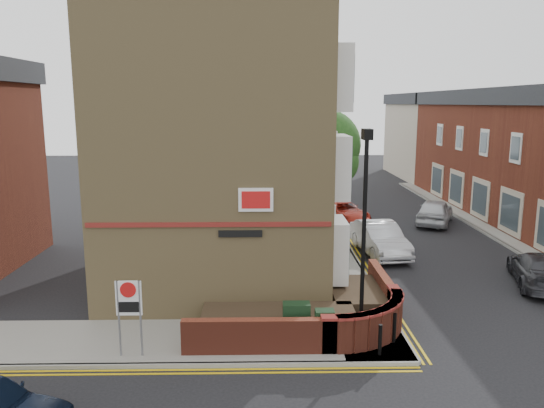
{
  "coord_description": "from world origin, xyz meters",
  "views": [
    {
      "loc": [
        -1.31,
        -13.44,
        7.11
      ],
      "look_at": [
        -0.97,
        4.0,
        3.78
      ],
      "focal_mm": 35.0,
      "sensor_mm": 36.0,
      "label": 1
    }
  ],
  "objects_px": {
    "lamppost": "(364,237)",
    "zone_sign": "(129,304)",
    "utility_cabinet_large": "(296,322)",
    "silver_car_near": "(380,239)"
  },
  "relations": [
    {
      "from": "lamppost",
      "to": "zone_sign",
      "type": "relative_size",
      "value": 2.86
    },
    {
      "from": "lamppost",
      "to": "utility_cabinet_large",
      "type": "relative_size",
      "value": 5.25
    },
    {
      "from": "lamppost",
      "to": "zone_sign",
      "type": "height_order",
      "value": "lamppost"
    },
    {
      "from": "lamppost",
      "to": "zone_sign",
      "type": "xyz_separation_m",
      "value": [
        -6.6,
        -0.7,
        -1.7
      ]
    },
    {
      "from": "utility_cabinet_large",
      "to": "zone_sign",
      "type": "bearing_deg",
      "value": -170.31
    },
    {
      "from": "lamppost",
      "to": "silver_car_near",
      "type": "height_order",
      "value": "lamppost"
    },
    {
      "from": "lamppost",
      "to": "utility_cabinet_large",
      "type": "height_order",
      "value": "lamppost"
    },
    {
      "from": "utility_cabinet_large",
      "to": "zone_sign",
      "type": "height_order",
      "value": "zone_sign"
    },
    {
      "from": "silver_car_near",
      "to": "utility_cabinet_large",
      "type": "bearing_deg",
      "value": -122.83
    },
    {
      "from": "utility_cabinet_large",
      "to": "silver_car_near",
      "type": "bearing_deg",
      "value": 64.33
    }
  ]
}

